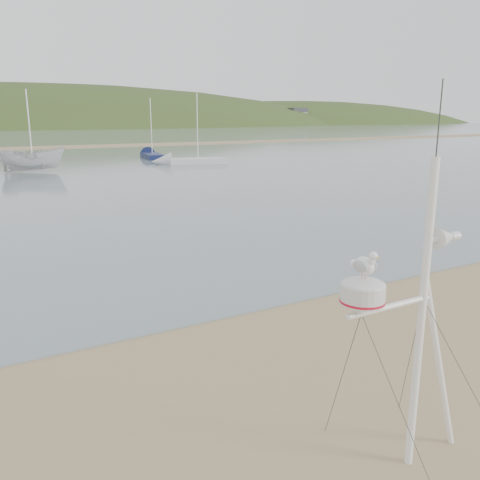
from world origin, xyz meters
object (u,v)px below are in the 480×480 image
sailboat_white_near (178,161)px  sailboat_blue_far (149,155)px  mast_rig (415,385)px  boat_white (31,140)px

sailboat_white_near → sailboat_blue_far: 9.06m
mast_rig → sailboat_white_near: sailboat_white_near is taller
sailboat_white_near → boat_white: bearing=-178.4°
mast_rig → sailboat_blue_far: size_ratio=0.70×
boat_white → sailboat_white_near: size_ratio=0.70×
sailboat_white_near → mast_rig: bearing=-109.2°
mast_rig → sailboat_blue_far: bearing=73.6°
mast_rig → sailboat_blue_far: sailboat_blue_far is taller
sailboat_blue_far → boat_white: bearing=-144.2°
sailboat_white_near → sailboat_blue_far: bearing=87.0°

